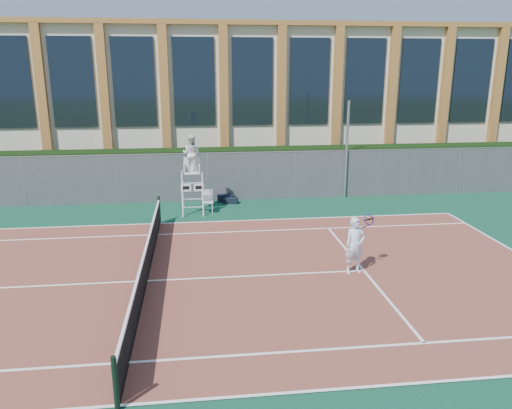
{
  "coord_description": "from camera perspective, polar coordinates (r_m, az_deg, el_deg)",
  "views": [
    {
      "loc": [
        1.55,
        -13.41,
        5.9
      ],
      "look_at": [
        3.5,
        3.0,
        1.36
      ],
      "focal_mm": 35.0,
      "sensor_mm": 36.0,
      "label": 1
    }
  ],
  "objects": [
    {
      "name": "tennis_court",
      "position": [
        14.72,
        -12.38,
        -8.56
      ],
      "size": [
        23.77,
        10.97,
        0.02
      ],
      "primitive_type": "cube",
      "color": "brown",
      "rests_on": "apron"
    },
    {
      "name": "tennis_player",
      "position": [
        14.93,
        11.26,
        -4.58
      ],
      "size": [
        0.98,
        0.68,
        1.71
      ],
      "color": "silver",
      "rests_on": "tennis_court"
    },
    {
      "name": "umpire_chair",
      "position": [
        20.75,
        -7.39,
        5.56
      ],
      "size": [
        0.92,
        1.42,
        3.31
      ],
      "color": "white",
      "rests_on": "ground"
    },
    {
      "name": "building",
      "position": [
        31.45,
        -9.8,
        11.93
      ],
      "size": [
        45.0,
        10.6,
        8.22
      ],
      "color": "beige",
      "rests_on": "ground"
    },
    {
      "name": "tennis_net",
      "position": [
        14.53,
        -12.49,
        -6.69
      ],
      "size": [
        0.1,
        11.3,
        1.1
      ],
      "color": "black",
      "rests_on": "ground"
    },
    {
      "name": "ground",
      "position": [
        14.73,
        -12.37,
        -8.63
      ],
      "size": [
        120.0,
        120.0,
        0.0
      ],
      "primitive_type": "plane",
      "color": "#233814"
    },
    {
      "name": "sports_bag_near",
      "position": [
        22.75,
        -3.48,
        0.75
      ],
      "size": [
        0.78,
        0.34,
        0.33
      ],
      "primitive_type": "cube",
      "rotation": [
        0.0,
        0.0,
        -0.04
      ],
      "color": "black",
      "rests_on": "apron"
    },
    {
      "name": "plastic_chair",
      "position": [
        21.03,
        -5.58,
        0.61
      ],
      "size": [
        0.47,
        0.47,
        0.96
      ],
      "color": "silver",
      "rests_on": "apron"
    },
    {
      "name": "hedge",
      "position": [
        23.95,
        -10.36,
        3.54
      ],
      "size": [
        40.0,
        1.4,
        2.2
      ],
      "primitive_type": "cube",
      "color": "black",
      "rests_on": "ground"
    },
    {
      "name": "fence",
      "position": [
        22.78,
        -10.53,
        2.93
      ],
      "size": [
        40.0,
        0.06,
        2.2
      ],
      "primitive_type": null,
      "color": "#595E60",
      "rests_on": "ground"
    },
    {
      "name": "sports_bag_far",
      "position": [
        22.44,
        -2.9,
        0.45
      ],
      "size": [
        0.69,
        0.43,
        0.25
      ],
      "primitive_type": "cube",
      "rotation": [
        0.0,
        0.0,
        -0.26
      ],
      "color": "black",
      "rests_on": "apron"
    },
    {
      "name": "apron",
      "position": [
        15.65,
        -12.04,
        -7.13
      ],
      "size": [
        36.0,
        20.0,
        0.01
      ],
      "primitive_type": "cube",
      "color": "#0E3E24",
      "rests_on": "ground"
    },
    {
      "name": "steel_pole",
      "position": [
        23.43,
        10.32,
        6.13
      ],
      "size": [
        0.12,
        0.12,
        4.49
      ],
      "primitive_type": "cylinder",
      "color": "#9EA0A5",
      "rests_on": "ground"
    }
  ]
}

